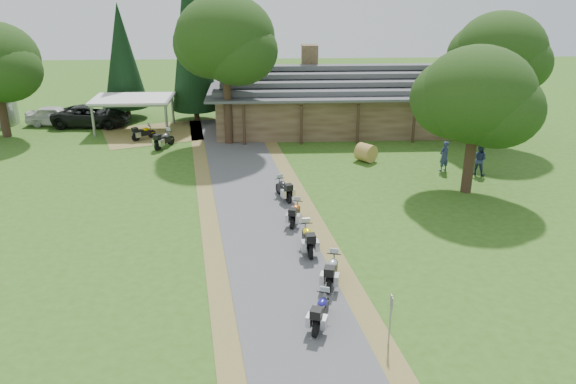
{
  "coord_description": "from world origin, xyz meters",
  "views": [
    {
      "loc": [
        -0.78,
        -18.65,
        11.66
      ],
      "look_at": [
        0.43,
        6.42,
        1.6
      ],
      "focal_mm": 35.0,
      "sensor_mm": 36.0,
      "label": 1
    }
  ],
  "objects_px": {
    "motorcycle_carport_b": "(164,139)",
    "motorcycle_row_e": "(284,188)",
    "motorcycle_row_a": "(321,310)",
    "hay_bale": "(366,153)",
    "motorcycle_row_b": "(332,269)",
    "car_white_sedan": "(55,113)",
    "lodge": "(349,96)",
    "motorcycle_row_c": "(308,237)",
    "motorcycle_carport_a": "(144,132)",
    "motorcycle_row_d": "(295,212)",
    "car_dark_suv": "(91,111)",
    "carport": "(134,114)"
  },
  "relations": [
    {
      "from": "motorcycle_row_d",
      "to": "motorcycle_carport_a",
      "type": "relative_size",
      "value": 1.03
    },
    {
      "from": "car_dark_suv",
      "to": "motorcycle_row_e",
      "type": "height_order",
      "value": "car_dark_suv"
    },
    {
      "from": "carport",
      "to": "motorcycle_row_e",
      "type": "xyz_separation_m",
      "value": [
        10.79,
        -14.24,
        -0.67
      ]
    },
    {
      "from": "motorcycle_row_a",
      "to": "motorcycle_row_d",
      "type": "xyz_separation_m",
      "value": [
        -0.39,
        8.47,
        -0.02
      ]
    },
    {
      "from": "lodge",
      "to": "carport",
      "type": "height_order",
      "value": "lodge"
    },
    {
      "from": "motorcycle_row_b",
      "to": "motorcycle_row_d",
      "type": "distance_m",
      "value": 5.83
    },
    {
      "from": "motorcycle_row_c",
      "to": "motorcycle_row_d",
      "type": "bearing_deg",
      "value": 2.58
    },
    {
      "from": "motorcycle_row_b",
      "to": "hay_bale",
      "type": "distance_m",
      "value": 15.49
    },
    {
      "from": "motorcycle_row_d",
      "to": "hay_bale",
      "type": "height_order",
      "value": "motorcycle_row_d"
    },
    {
      "from": "carport",
      "to": "motorcycle_carport_b",
      "type": "distance_m",
      "value": 5.47
    },
    {
      "from": "hay_bale",
      "to": "motorcycle_row_d",
      "type": "bearing_deg",
      "value": -119.04
    },
    {
      "from": "motorcycle_row_c",
      "to": "car_white_sedan",
      "type": "bearing_deg",
      "value": 34.67
    },
    {
      "from": "lodge",
      "to": "carport",
      "type": "relative_size",
      "value": 3.62
    },
    {
      "from": "car_white_sedan",
      "to": "motorcycle_carport_a",
      "type": "bearing_deg",
      "value": -117.18
    },
    {
      "from": "motorcycle_row_d",
      "to": "motorcycle_row_e",
      "type": "xyz_separation_m",
      "value": [
        -0.44,
        3.16,
        0.02
      ]
    },
    {
      "from": "car_white_sedan",
      "to": "motorcycle_row_e",
      "type": "height_order",
      "value": "car_white_sedan"
    },
    {
      "from": "carport",
      "to": "motorcycle_row_c",
      "type": "height_order",
      "value": "carport"
    },
    {
      "from": "motorcycle_row_a",
      "to": "motorcycle_carport_b",
      "type": "relative_size",
      "value": 0.95
    },
    {
      "from": "motorcycle_row_b",
      "to": "hay_bale",
      "type": "bearing_deg",
      "value": -0.23
    },
    {
      "from": "motorcycle_row_b",
      "to": "motorcycle_carport_b",
      "type": "height_order",
      "value": "motorcycle_carport_b"
    },
    {
      "from": "carport",
      "to": "car_dark_suv",
      "type": "xyz_separation_m",
      "value": [
        -3.7,
        1.55,
        -0.05
      ]
    },
    {
      "from": "carport",
      "to": "car_dark_suv",
      "type": "bearing_deg",
      "value": 157.1
    },
    {
      "from": "car_white_sedan",
      "to": "motorcycle_row_a",
      "type": "relative_size",
      "value": 3.21
    },
    {
      "from": "car_white_sedan",
      "to": "motorcycle_row_e",
      "type": "bearing_deg",
      "value": -129.96
    },
    {
      "from": "lodge",
      "to": "hay_bale",
      "type": "relative_size",
      "value": 18.54
    },
    {
      "from": "motorcycle_row_b",
      "to": "hay_bale",
      "type": "height_order",
      "value": "motorcycle_row_b"
    },
    {
      "from": "car_dark_suv",
      "to": "carport",
      "type": "bearing_deg",
      "value": -109.46
    },
    {
      "from": "motorcycle_row_a",
      "to": "motorcycle_row_b",
      "type": "relative_size",
      "value": 0.96
    },
    {
      "from": "motorcycle_row_c",
      "to": "motorcycle_carport_b",
      "type": "height_order",
      "value": "motorcycle_row_c"
    },
    {
      "from": "car_white_sedan",
      "to": "car_dark_suv",
      "type": "height_order",
      "value": "car_dark_suv"
    },
    {
      "from": "motorcycle_carport_a",
      "to": "hay_bale",
      "type": "bearing_deg",
      "value": -60.07
    },
    {
      "from": "car_white_sedan",
      "to": "hay_bale",
      "type": "distance_m",
      "value": 25.15
    },
    {
      "from": "carport",
      "to": "motorcycle_row_d",
      "type": "xyz_separation_m",
      "value": [
        11.24,
        -17.4,
        -0.69
      ]
    },
    {
      "from": "motorcycle_row_d",
      "to": "car_dark_suv",
      "type": "bearing_deg",
      "value": 53.01
    },
    {
      "from": "motorcycle_carport_b",
      "to": "motorcycle_row_e",
      "type": "bearing_deg",
      "value": -112.6
    },
    {
      "from": "car_white_sedan",
      "to": "motorcycle_carport_b",
      "type": "distance_m",
      "value": 11.6
    },
    {
      "from": "motorcycle_row_c",
      "to": "motorcycle_row_e",
      "type": "bearing_deg",
      "value": 2.99
    },
    {
      "from": "motorcycle_row_c",
      "to": "motorcycle_carport_a",
      "type": "bearing_deg",
      "value": 25.93
    },
    {
      "from": "car_white_sedan",
      "to": "hay_bale",
      "type": "height_order",
      "value": "car_white_sedan"
    },
    {
      "from": "motorcycle_row_a",
      "to": "motorcycle_row_e",
      "type": "xyz_separation_m",
      "value": [
        -0.83,
        11.62,
        0.0
      ]
    },
    {
      "from": "motorcycle_row_a",
      "to": "hay_bale",
      "type": "distance_m",
      "value": 18.32
    },
    {
      "from": "car_dark_suv",
      "to": "motorcycle_row_d",
      "type": "bearing_deg",
      "value": -138.51
    },
    {
      "from": "motorcycle_row_e",
      "to": "motorcycle_carport_a",
      "type": "distance_m",
      "value": 15.22
    },
    {
      "from": "carport",
      "to": "motorcycle_row_d",
      "type": "height_order",
      "value": "carport"
    },
    {
      "from": "car_white_sedan",
      "to": "lodge",
      "type": "bearing_deg",
      "value": -91.21
    },
    {
      "from": "hay_bale",
      "to": "motorcycle_row_b",
      "type": "bearing_deg",
      "value": -105.08
    },
    {
      "from": "lodge",
      "to": "car_white_sedan",
      "type": "height_order",
      "value": "lodge"
    },
    {
      "from": "lodge",
      "to": "motorcycle_row_d",
      "type": "relative_size",
      "value": 12.38
    },
    {
      "from": "lodge",
      "to": "motorcycle_row_b",
      "type": "relative_size",
      "value": 11.53
    },
    {
      "from": "motorcycle_row_a",
      "to": "motorcycle_row_c",
      "type": "xyz_separation_m",
      "value": [
        -0.02,
        5.55,
        0.05
      ]
    }
  ]
}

